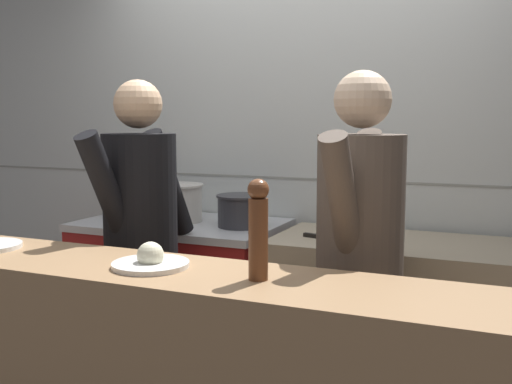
# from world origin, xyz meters

# --- Properties ---
(wall_back_tiled) EXTENTS (8.00, 0.06, 2.60)m
(wall_back_tiled) POSITION_xyz_m (0.00, 1.30, 1.30)
(wall_back_tiled) COLOR silver
(wall_back_tiled) RESTS_ON ground_plane
(oven_range) EXTENTS (1.14, 0.71, 0.91)m
(oven_range) POSITION_xyz_m (-0.59, 0.90, 0.46)
(oven_range) COLOR maroon
(oven_range) RESTS_ON ground_plane
(prep_counter) EXTENTS (1.27, 0.65, 0.90)m
(prep_counter) POSITION_xyz_m (0.66, 0.90, 0.45)
(prep_counter) COLOR gray
(prep_counter) RESTS_ON ground_plane
(stock_pot) EXTENTS (0.28, 0.28, 0.14)m
(stock_pot) POSITION_xyz_m (-0.94, 0.94, 0.99)
(stock_pot) COLOR #2D2D33
(stock_pot) RESTS_ON oven_range
(sauce_pot) EXTENTS (0.31, 0.31, 0.21)m
(sauce_pot) POSITION_xyz_m (-0.62, 0.90, 1.03)
(sauce_pot) COLOR beige
(sauce_pot) RESTS_ON oven_range
(braising_pot) EXTENTS (0.27, 0.27, 0.17)m
(braising_pot) POSITION_xyz_m (-0.20, 0.89, 1.01)
(braising_pot) COLOR #2D2D33
(braising_pot) RESTS_ON oven_range
(mixing_bowl_steel) EXTENTS (0.29, 0.29, 0.11)m
(mixing_bowl_steel) POSITION_xyz_m (0.48, 0.91, 0.95)
(mixing_bowl_steel) COLOR #B7BABF
(mixing_bowl_steel) RESTS_ON prep_counter
(chefs_knife) EXTENTS (0.36, 0.11, 0.02)m
(chefs_knife) POSITION_xyz_m (0.32, 0.79, 0.91)
(chefs_knife) COLOR #B7BABF
(chefs_knife) RESTS_ON prep_counter
(plated_dish_appetiser) EXTENTS (0.27, 0.27, 0.10)m
(plated_dish_appetiser) POSITION_xyz_m (-0.01, -0.30, 1.00)
(plated_dish_appetiser) COLOR white
(plated_dish_appetiser) RESTS_ON pass_counter
(pepper_mill) EXTENTS (0.07, 0.07, 0.33)m
(pepper_mill) POSITION_xyz_m (0.41, -0.30, 1.15)
(pepper_mill) COLOR brown
(pepper_mill) RESTS_ON pass_counter
(chef_head_cook) EXTENTS (0.39, 0.73, 1.67)m
(chef_head_cook) POSITION_xyz_m (-0.43, 0.27, 0.93)
(chef_head_cook) COLOR black
(chef_head_cook) RESTS_ON ground_plane
(chef_sous) EXTENTS (0.37, 0.74, 1.68)m
(chef_sous) POSITION_xyz_m (0.60, 0.25, 0.94)
(chef_sous) COLOR black
(chef_sous) RESTS_ON ground_plane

